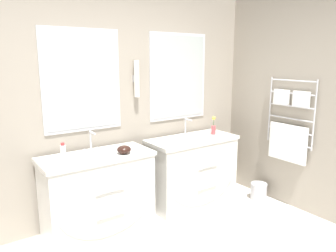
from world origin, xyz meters
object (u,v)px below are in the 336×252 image
at_px(toiletry_bottle, 63,154).
at_px(waste_bin, 259,191).
at_px(vanity_left, 99,195).
at_px(flower_vase, 214,127).
at_px(amenity_bowl, 124,150).
at_px(vanity_right, 193,171).

xyz_separation_m(toiletry_bottle, waste_bin, (2.40, -0.34, -0.83)).
xyz_separation_m(vanity_left, flower_vase, (1.59, 0.02, 0.52)).
bearing_deg(amenity_bowl, flower_vase, 5.08).
bearing_deg(toiletry_bottle, vanity_left, 8.25).
distance_m(vanity_left, toiletry_bottle, 0.63).
bearing_deg(amenity_bowl, vanity_left, 158.01).
distance_m(vanity_left, waste_bin, 2.11).
bearing_deg(vanity_left, flower_vase, 0.72).
xyz_separation_m(amenity_bowl, waste_bin, (1.80, -0.29, -0.79)).
xyz_separation_m(vanity_right, amenity_bowl, (-1.00, -0.10, 0.47)).
relative_size(toiletry_bottle, waste_bin, 0.91).
bearing_deg(vanity_right, waste_bin, -25.95).
xyz_separation_m(vanity_left, toiletry_bottle, (-0.36, -0.05, 0.52)).
height_order(toiletry_bottle, amenity_bowl, toiletry_bottle).
distance_m(toiletry_bottle, amenity_bowl, 0.61).
relative_size(toiletry_bottle, amenity_bowl, 1.36).
relative_size(vanity_left, waste_bin, 5.30).
height_order(vanity_left, flower_vase, flower_vase).
bearing_deg(amenity_bowl, vanity_right, 5.66).
bearing_deg(toiletry_bottle, flower_vase, 2.11).
distance_m(vanity_right, amenity_bowl, 1.11).
bearing_deg(flower_vase, amenity_bowl, -174.92).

